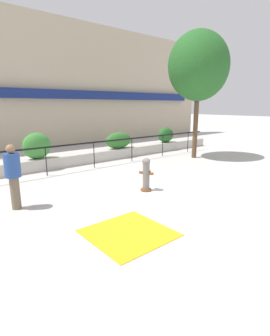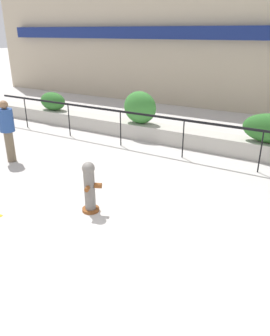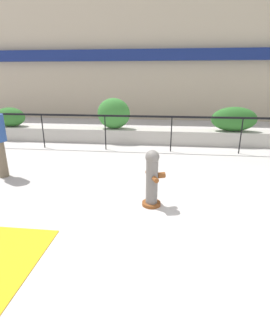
# 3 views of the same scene
# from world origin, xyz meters

# --- Properties ---
(ground_plane) EXTENTS (120.00, 120.00, 0.00)m
(ground_plane) POSITION_xyz_m (0.00, 0.00, 0.00)
(ground_plane) COLOR #BCB7B2
(building_facade) EXTENTS (30.00, 1.36, 8.00)m
(building_facade) POSITION_xyz_m (0.00, 11.98, 3.99)
(building_facade) COLOR tan
(building_facade) RESTS_ON ground
(planter_wall_low) EXTENTS (18.00, 0.70, 0.50)m
(planter_wall_low) POSITION_xyz_m (0.00, 6.00, 0.25)
(planter_wall_low) COLOR #B7B2A8
(planter_wall_low) RESTS_ON ground
(fence_railing_segment) EXTENTS (15.00, 0.05, 1.15)m
(fence_railing_segment) POSITION_xyz_m (-0.00, 4.90, 1.02)
(fence_railing_segment) COLOR black
(fence_railing_segment) RESTS_ON ground
(hedge_bush_0) EXTENTS (1.16, 0.64, 0.71)m
(hedge_bush_0) POSITION_xyz_m (-6.07, 6.00, 0.85)
(hedge_bush_0) COLOR #2D6B28
(hedge_bush_0) RESTS_ON planter_wall_low
(hedge_bush_1) EXTENTS (1.18, 0.70, 1.09)m
(hedge_bush_1) POSITION_xyz_m (-2.07, 6.00, 1.04)
(hedge_bush_1) COLOR #387F33
(hedge_bush_1) RESTS_ON planter_wall_low
(fire_hydrant) EXTENTS (0.48, 0.47, 1.08)m
(fire_hydrant) POSITION_xyz_m (-0.40, 1.06, 0.55)
(fire_hydrant) COLOR brown
(fire_hydrant) RESTS_ON ground
(pedestrian) EXTENTS (0.56, 0.56, 1.73)m
(pedestrian) POSITION_xyz_m (-4.07, 2.16, 0.99)
(pedestrian) COLOR brown
(pedestrian) RESTS_ON ground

